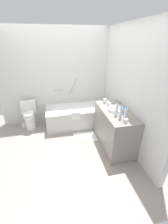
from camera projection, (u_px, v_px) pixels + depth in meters
name	position (u px, v px, depth m)	size (l,w,h in m)	color
ground_plane	(65.00, 144.00, 3.32)	(3.71, 3.71, 0.00)	#9E9389
wall_back_tiled	(58.00, 78.00, 3.88)	(3.11, 0.10, 2.46)	silver
wall_right_mirror	(129.00, 89.00, 3.04)	(0.10, 2.83, 2.46)	silver
bathtub	(77.00, 115.00, 4.00)	(1.66, 0.79, 1.22)	silver
toilet	(29.00, 116.00, 3.79)	(0.37, 0.49, 0.74)	white
vanity_counter	(114.00, 128.00, 3.14)	(0.56, 1.18, 0.85)	gray
sink_basin	(116.00, 109.00, 2.97)	(0.32, 0.32, 0.05)	white
sink_faucet	(124.00, 108.00, 3.00)	(0.12, 0.15, 0.09)	#ACACB1
water_bottle_0	(117.00, 110.00, 2.71)	(0.06, 0.06, 0.25)	silver
water_bottle_1	(121.00, 113.00, 2.61)	(0.06, 0.06, 0.25)	silver
water_bottle_2	(125.00, 114.00, 2.56)	(0.06, 0.06, 0.25)	silver
drinking_glass_0	(105.00, 101.00, 3.30)	(0.08, 0.08, 0.10)	white
drinking_glass_1	(126.00, 121.00, 2.51)	(0.07, 0.07, 0.08)	white
drinking_glass_2	(109.00, 105.00, 3.13)	(0.08, 0.08, 0.09)	white
bath_mat	(85.00, 137.00, 3.57)	(0.54, 0.43, 0.01)	white
toilet_paper_roll	(24.00, 125.00, 3.93)	(0.11, 0.11, 0.14)	white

